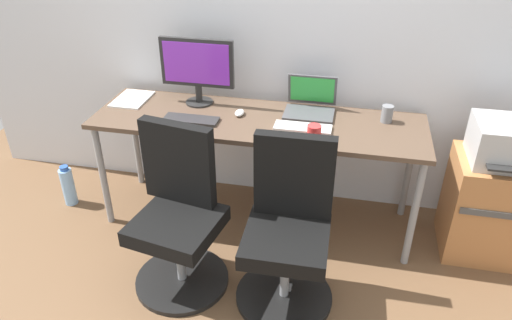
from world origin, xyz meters
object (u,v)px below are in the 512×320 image
Objects in this scene: printer at (508,143)px; water_bottle_on_floor at (68,186)px; coffee_mug at (314,133)px; open_laptop at (310,104)px; office_chair_left at (179,217)px; desktop_monitor at (197,67)px; office_chair_right at (288,232)px; side_cabinet at (488,206)px.

printer reaches higher than water_bottle_on_floor.
open_laptop is at bearing 99.81° from coffee_mug.
office_chair_left is 1.20m from water_bottle_on_floor.
open_laptop reaches higher than printer.
desktop_monitor is (-1.87, 0.17, 0.24)m from printer.
open_laptop reaches higher than office_chair_right.
side_cabinet is (1.75, 0.63, -0.10)m from office_chair_left.
office_chair_right reaches higher than side_cabinet.
office_chair_left is 1.89m from printer.
side_cabinet is 1.19m from coffee_mug.
desktop_monitor is (-0.73, 0.80, 0.58)m from office_chair_right.
desktop_monitor is 5.22× the size of coffee_mug.
water_bottle_on_floor is (-2.80, -0.11, -0.17)m from side_cabinet.
open_laptop is (0.73, 0.02, -0.20)m from desktop_monitor.
water_bottle_on_floor is at bearing 177.29° from coffee_mug.
water_bottle_on_floor is 0.65× the size of desktop_monitor.
water_bottle_on_floor is at bearing -177.77° from side_cabinet.
coffee_mug is (0.07, -0.38, -0.01)m from open_laptop.
water_bottle_on_floor is 1.85m from coffee_mug.
office_chair_right is 0.90m from open_laptop.
side_cabinet is at bearing 19.70° from office_chair_left.
coffee_mug is (0.80, -0.36, -0.20)m from desktop_monitor.
printer is 0.83× the size of desktop_monitor.
side_cabinet is 1.25m from open_laptop.
open_laptop reaches higher than side_cabinet.
printer is 4.35× the size of coffee_mug.
open_laptop is 0.38m from coffee_mug.
printer is at bearing -90.00° from side_cabinet.
office_chair_right is 3.03× the size of open_laptop.
coffee_mug is at bearing -169.95° from printer.
desktop_monitor is (-1.87, 0.17, 0.68)m from side_cabinet.
printer is (1.75, 0.63, 0.34)m from office_chair_left.
open_laptop is at bearing 170.63° from side_cabinet.
water_bottle_on_floor is (-1.66, 0.52, -0.28)m from office_chair_right.
open_laptop is (0.62, 0.81, 0.39)m from office_chair_left.
open_laptop is (-1.14, 0.19, 0.49)m from side_cabinet.
printer is at bearing 28.80° from office_chair_right.
office_chair_left is 1.86m from side_cabinet.
desktop_monitor reaches higher than water_bottle_on_floor.
office_chair_left reaches higher than printer.
printer reaches higher than coffee_mug.
open_laptop reaches higher than water_bottle_on_floor.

